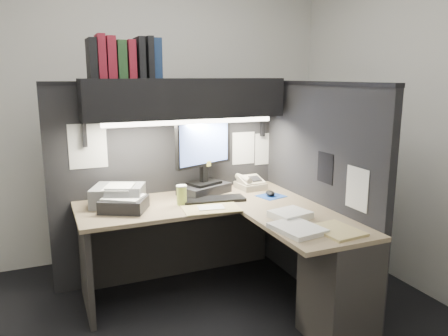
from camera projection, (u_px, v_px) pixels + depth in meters
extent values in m
plane|color=black|center=(206.00, 328.00, 2.95)|extent=(3.50, 3.50, 0.00)
cube|color=silver|center=(147.00, 111.00, 4.02)|extent=(3.50, 0.04, 2.70)
cube|color=silver|center=(377.00, 184.00, 1.31)|extent=(3.50, 0.04, 2.70)
cube|color=silver|center=(418.00, 118.00, 3.33)|extent=(0.04, 3.00, 2.70)
cube|color=black|center=(169.00, 182.00, 3.63)|extent=(1.90, 0.06, 1.60)
cube|color=black|center=(317.00, 192.00, 3.32)|extent=(0.06, 1.50, 1.60)
cube|color=#9B8B63|center=(191.00, 203.00, 3.34)|extent=(1.70, 0.68, 0.03)
cube|color=#9B8B63|center=(308.00, 224.00, 2.86)|extent=(0.60, 0.85, 0.03)
cube|color=#2E2B29|center=(180.00, 235.00, 3.69)|extent=(1.61, 0.02, 0.70)
cube|color=#2E2B29|center=(86.00, 265.00, 3.11)|extent=(0.04, 0.61, 0.70)
cube|color=#2E2B29|center=(339.00, 288.00, 2.77)|extent=(0.38, 0.40, 0.70)
cube|color=black|center=(185.00, 98.00, 3.36)|extent=(1.55, 0.34, 0.30)
cylinder|color=white|center=(191.00, 122.00, 3.27)|extent=(1.32, 0.04, 0.04)
cube|color=black|center=(204.00, 189.00, 3.54)|extent=(0.46, 0.38, 0.08)
cube|color=black|center=(204.00, 174.00, 3.52)|extent=(0.07, 0.06, 0.13)
cube|color=black|center=(204.00, 143.00, 3.46)|extent=(0.53, 0.24, 0.37)
cube|color=#6785E2|center=(205.00, 143.00, 3.44)|extent=(0.47, 0.19, 0.32)
cube|color=black|center=(214.00, 200.00, 3.34)|extent=(0.49, 0.22, 0.02)
cube|color=#1A3F92|center=(271.00, 196.00, 3.47)|extent=(0.23, 0.22, 0.00)
ellipsoid|color=black|center=(270.00, 193.00, 3.47)|extent=(0.09, 0.12, 0.04)
cube|color=beige|center=(251.00, 184.00, 3.70)|extent=(0.23, 0.24, 0.09)
cylinder|color=#A9AD45|center=(182.00, 196.00, 3.23)|extent=(0.08, 0.08, 0.14)
cube|color=gray|center=(118.00, 196.00, 3.22)|extent=(0.45, 0.42, 0.14)
cube|color=black|center=(124.00, 204.00, 3.09)|extent=(0.39, 0.37, 0.09)
cube|color=tan|center=(211.00, 208.00, 3.15)|extent=(0.44, 0.31, 0.01)
cube|color=white|center=(290.00, 215.00, 2.94)|extent=(0.28, 0.25, 0.05)
cube|color=white|center=(297.00, 229.00, 2.69)|extent=(0.29, 0.34, 0.03)
cube|color=tan|center=(337.00, 231.00, 2.68)|extent=(0.27, 0.33, 0.02)
cube|color=black|center=(92.00, 59.00, 3.04)|extent=(0.06, 0.22, 0.27)
cube|color=maroon|center=(101.00, 57.00, 3.07)|extent=(0.06, 0.22, 0.30)
cube|color=maroon|center=(110.00, 58.00, 3.09)|extent=(0.06, 0.22, 0.29)
cube|color=#214321|center=(120.00, 60.00, 3.12)|extent=(0.06, 0.22, 0.26)
cube|color=maroon|center=(130.00, 60.00, 3.15)|extent=(0.06, 0.22, 0.27)
cube|color=black|center=(140.00, 58.00, 3.16)|extent=(0.05, 0.22, 0.29)
cube|color=black|center=(148.00, 58.00, 3.17)|extent=(0.05, 0.22, 0.29)
cube|color=#162A4E|center=(154.00, 59.00, 3.22)|extent=(0.07, 0.22, 0.29)
cube|color=white|center=(243.00, 148.00, 3.80)|extent=(0.21, 0.00, 0.28)
cube|color=white|center=(266.00, 149.00, 3.89)|extent=(0.21, 0.00, 0.28)
cube|color=white|center=(88.00, 146.00, 3.28)|extent=(0.28, 0.00, 0.34)
cube|color=black|center=(325.00, 168.00, 3.14)|extent=(0.00, 0.18, 0.22)
cube|color=white|center=(357.00, 189.00, 2.84)|extent=(0.00, 0.21, 0.28)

